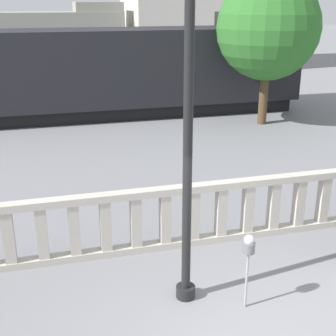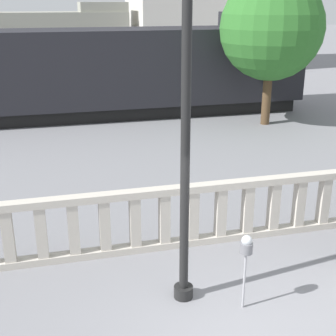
{
  "view_description": "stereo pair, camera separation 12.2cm",
  "coord_description": "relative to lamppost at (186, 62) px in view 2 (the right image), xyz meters",
  "views": [
    {
      "loc": [
        -2.67,
        -4.86,
        4.64
      ],
      "look_at": [
        -0.25,
        4.07,
        1.3
      ],
      "focal_mm": 50.0,
      "sensor_mm": 36.0,
      "label": 1
    },
    {
      "loc": [
        -2.55,
        -4.89,
        4.64
      ],
      "look_at": [
        -0.25,
        4.07,
        1.3
      ],
      "focal_mm": 50.0,
      "sensor_mm": 36.0,
      "label": 2
    }
  ],
  "objects": [
    {
      "name": "balustrade",
      "position": [
        0.67,
        1.67,
        -3.18
      ],
      "size": [
        14.48,
        0.24,
        1.28
      ],
      "color": "#BCB5A8",
      "rests_on": "ground"
    },
    {
      "name": "lamppost",
      "position": [
        0.0,
        0.0,
        0.0
      ],
      "size": [
        0.42,
        0.42,
        6.24
      ],
      "color": "black",
      "rests_on": "ground"
    },
    {
      "name": "parking_meter",
      "position": [
        0.84,
        -0.5,
        -2.77
      ],
      "size": [
        0.2,
        0.2,
        1.29
      ],
      "color": "#99999E",
      "rests_on": "ground"
    },
    {
      "name": "tree_left",
      "position": [
        6.31,
        10.19,
        -0.18
      ],
      "size": [
        3.86,
        3.86,
        5.58
      ],
      "color": "#4C3823",
      "rests_on": "ground"
    }
  ]
}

